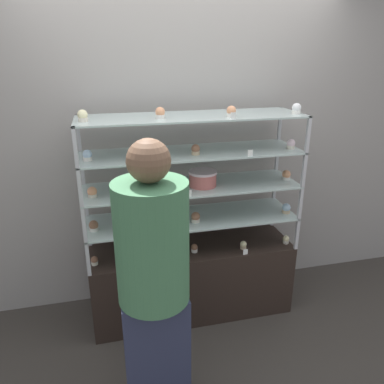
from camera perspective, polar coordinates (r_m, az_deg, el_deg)
ground_plane at (r=3.30m, az=0.00°, el=-17.39°), size 20.00×20.00×0.00m
back_wall at (r=3.05m, az=-1.68°, el=6.77°), size 8.00×0.05×2.60m
display_base at (r=3.12m, az=0.00°, el=-13.11°), size 1.58×0.46×0.59m
display_riser_lower at (r=2.86m, az=0.00°, el=-4.10°), size 1.58×0.46×0.26m
display_riser_middle at (r=2.76m, az=0.00°, el=0.73°), size 1.58×0.46×0.26m
display_riser_upper at (r=2.68m, az=0.00°, el=5.88°), size 1.58×0.46×0.26m
display_riser_top at (r=2.63m, az=0.00°, el=11.28°), size 1.58×0.46×0.26m
layer_cake_centerpiece at (r=2.73m, az=1.65°, el=2.11°), size 0.21×0.21×0.11m
sheet_cake_frosted at (r=2.78m, az=-6.74°, el=-3.92°), size 0.20×0.16×0.07m
cupcake_0 at (r=2.82m, az=-14.64°, el=-10.09°), size 0.05×0.05×0.06m
cupcake_1 at (r=2.85m, az=-6.90°, el=-9.10°), size 0.05×0.05×0.06m
cupcake_2 at (r=2.89m, az=0.40°, el=-8.54°), size 0.05×0.05×0.06m
cupcake_3 at (r=2.95m, az=7.83°, el=-8.01°), size 0.05×0.05×0.06m
cupcake_4 at (r=3.10m, az=14.12°, el=-7.03°), size 0.05×0.05×0.06m
price_tag_0 at (r=2.88m, az=8.15°, el=-9.03°), size 0.04×0.00×0.04m
cupcake_5 at (r=2.72m, az=-14.75°, el=-5.02°), size 0.07×0.07×0.08m
cupcake_6 at (r=2.76m, az=0.55°, el=-3.88°), size 0.07×0.07×0.08m
cupcake_7 at (r=3.00m, az=14.16°, el=-2.45°), size 0.07×0.07×0.08m
price_tag_1 at (r=2.59m, az=-9.32°, el=-6.29°), size 0.04×0.00×0.04m
cupcake_8 at (r=2.62m, az=-14.96°, el=-0.05°), size 0.06×0.06×0.07m
cupcake_9 at (r=2.97m, az=14.18°, el=2.50°), size 0.06×0.06×0.07m
price_tag_2 at (r=2.54m, az=-0.46°, el=-0.23°), size 0.04×0.00×0.04m
cupcake_10 at (r=2.54m, az=-15.65°, el=5.37°), size 0.06×0.06×0.07m
cupcake_11 at (r=2.59m, az=0.55°, el=6.46°), size 0.06×0.06×0.07m
cupcake_12 at (r=2.84m, az=14.83°, el=7.06°), size 0.06×0.06×0.07m
price_tag_3 at (r=2.59m, az=8.87°, el=5.89°), size 0.04×0.00×0.04m
cupcake_13 at (r=2.49m, az=-16.33°, el=11.06°), size 0.06×0.06×0.07m
cupcake_14 at (r=2.51m, az=-4.87°, el=11.90°), size 0.06×0.06×0.07m
cupcake_15 at (r=2.58m, az=6.01°, el=12.09°), size 0.06×0.06×0.07m
cupcake_16 at (r=2.79m, az=15.63°, el=12.11°), size 0.06×0.06×0.07m
price_tag_4 at (r=2.49m, az=6.31°, el=11.46°), size 0.04×0.00×0.04m
customer_figure at (r=2.08m, az=-5.87°, el=-13.09°), size 0.39×0.39×1.66m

